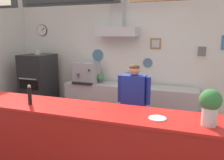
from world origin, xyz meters
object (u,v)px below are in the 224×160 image
object	(u,v)px
potted_rosemary	(101,78)
condiment_plate	(157,118)
espresso_machine	(87,73)
potted_thyme	(144,80)
pepper_grinder	(30,95)
basil_vase	(210,106)
pizza_oven	(39,86)
potted_basil	(129,77)
shop_worker	(133,107)

from	to	relation	value
potted_rosemary	condiment_plate	size ratio (longest dim) A/B	1.03
condiment_plate	espresso_machine	bearing A→B (deg)	130.33
potted_thyme	pepper_grinder	world-z (taller)	pepper_grinder
espresso_machine	basil_vase	size ratio (longest dim) A/B	1.40
condiment_plate	basil_vase	distance (m)	0.54
basil_vase	condiment_plate	bearing A→B (deg)	178.89
potted_rosemary	pepper_grinder	bearing A→B (deg)	-89.79
pizza_oven	potted_basil	xyz separation A→B (m)	(2.09, 0.24, 0.31)
potted_rosemary	basil_vase	size ratio (longest dim) A/B	0.53
shop_worker	potted_basil	bearing A→B (deg)	-69.92
condiment_plate	pepper_grinder	distance (m)	1.60
shop_worker	potted_basil	size ratio (longest dim) A/B	5.43
espresso_machine	potted_basil	xyz separation A→B (m)	(0.94, 0.06, -0.06)
espresso_machine	shop_worker	bearing A→B (deg)	-39.83
espresso_machine	potted_rosemary	world-z (taller)	espresso_machine
pizza_oven	basil_vase	size ratio (longest dim) A/B	4.37
pizza_oven	potted_rosemary	distance (m)	1.50
potted_basil	potted_rosemary	bearing A→B (deg)	-178.58
espresso_machine	pepper_grinder	world-z (taller)	same
basil_vase	potted_thyme	bearing A→B (deg)	116.40
shop_worker	pepper_grinder	xyz separation A→B (m)	(-1.05, -1.15, 0.40)
potted_thyme	pepper_grinder	xyz separation A→B (m)	(-0.94, -2.35, 0.18)
pizza_oven	condiment_plate	xyz separation A→B (m)	(3.07, -2.08, 0.34)
espresso_machine	condiment_plate	xyz separation A→B (m)	(1.92, -2.26, -0.02)
potted_thyme	condiment_plate	distance (m)	2.41
potted_thyme	basil_vase	xyz separation A→B (m)	(1.16, -2.33, 0.25)
espresso_machine	condiment_plate	size ratio (longest dim) A/B	2.72
potted_rosemary	pepper_grinder	size ratio (longest dim) A/B	0.76
potted_rosemary	condiment_plate	xyz separation A→B (m)	(1.61, -2.31, 0.08)
pizza_oven	shop_worker	bearing A→B (deg)	-21.02
potted_rosemary	potted_basil	world-z (taller)	potted_basil
pizza_oven	potted_rosemary	world-z (taller)	pizza_oven
pepper_grinder	condiment_plate	bearing A→B (deg)	1.16
espresso_machine	potted_basil	size ratio (longest dim) A/B	1.84
pizza_oven	potted_basil	bearing A→B (deg)	6.48
espresso_machine	potted_rosemary	bearing A→B (deg)	8.63
shop_worker	potted_basil	world-z (taller)	shop_worker
basil_vase	pepper_grinder	bearing A→B (deg)	-179.38
espresso_machine	basil_vase	distance (m)	3.32
pepper_grinder	espresso_machine	bearing A→B (deg)	97.94
pizza_oven	potted_rosemary	size ratio (longest dim) A/B	8.23
pizza_oven	espresso_machine	world-z (taller)	pizza_oven
pepper_grinder	basil_vase	bearing A→B (deg)	0.62
espresso_machine	pepper_grinder	distance (m)	2.32
potted_rosemary	basil_vase	world-z (taller)	basil_vase
potted_thyme	potted_basil	world-z (taller)	potted_basil
potted_rosemary	espresso_machine	bearing A→B (deg)	-171.37
potted_basil	basil_vase	bearing A→B (deg)	-57.68
potted_rosemary	basil_vase	distance (m)	3.14
pizza_oven	potted_basil	distance (m)	2.13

